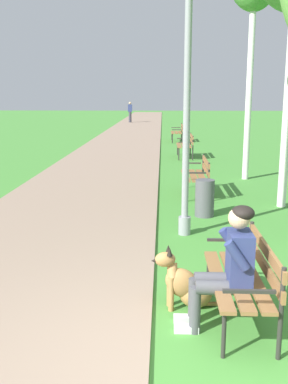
{
  "coord_description": "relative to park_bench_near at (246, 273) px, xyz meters",
  "views": [
    {
      "loc": [
        -0.27,
        -3.21,
        2.27
      ],
      "look_at": [
        -0.52,
        3.08,
        0.9
      ],
      "focal_mm": 42.28,
      "sensor_mm": 36.0,
      "label": 1
    }
  ],
  "objects": [
    {
      "name": "paved_path",
      "position": [
        -2.65,
        22.92,
        -0.49
      ],
      "size": [
        3.43,
        60.0,
        0.04
      ],
      "primitive_type": "cube",
      "color": "gray",
      "rests_on": "ground"
    },
    {
      "name": "park_bench_near",
      "position": [
        0.0,
        0.0,
        0.0
      ],
      "size": [
        0.55,
        1.5,
        0.85
      ],
      "color": "olive",
      "rests_on": "ground"
    },
    {
      "name": "park_bench_mid",
      "position": [
        -0.04,
        5.88,
        0.0
      ],
      "size": [
        0.55,
        1.5,
        0.85
      ],
      "color": "olive",
      "rests_on": "ground"
    },
    {
      "name": "park_bench_far",
      "position": [
        0.03,
        12.07,
        0.0
      ],
      "size": [
        0.55,
        1.5,
        0.85
      ],
      "color": "olive",
      "rests_on": "ground"
    },
    {
      "name": "park_bench_furthest",
      "position": [
        -0.08,
        17.67,
        0.0
      ],
      "size": [
        0.55,
        1.5,
        0.85
      ],
      "color": "olive",
      "rests_on": "ground"
    },
    {
      "name": "person_seated_on_near_bench",
      "position": [
        -0.21,
        -0.17,
        0.17
      ],
      "size": [
        0.74,
        0.49,
        1.25
      ],
      "color": "#4C4C51",
      "rests_on": "ground"
    },
    {
      "name": "dog_shepherd",
      "position": [
        -0.57,
        0.26,
        -0.25
      ],
      "size": [
        0.83,
        0.33,
        0.71
      ],
      "color": "#B27F47",
      "rests_on": "ground"
    },
    {
      "name": "lamp_post_near",
      "position": [
        -0.47,
        2.88,
        1.93
      ],
      "size": [
        0.24,
        0.24,
        4.73
      ],
      "color": "gray",
      "rests_on": "ground"
    },
    {
      "name": "litter_bin",
      "position": [
        -0.04,
        4.03,
        -0.16
      ],
      "size": [
        0.36,
        0.36,
        0.7
      ],
      "primitive_type": "cylinder",
      "color": "#515156",
      "rests_on": "ground"
    },
    {
      "name": "pedestrian_distant",
      "position": [
        -3.43,
        32.03,
        0.33
      ],
      "size": [
        0.32,
        0.22,
        1.65
      ],
      "color": "#383842",
      "rests_on": "ground"
    }
  ]
}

